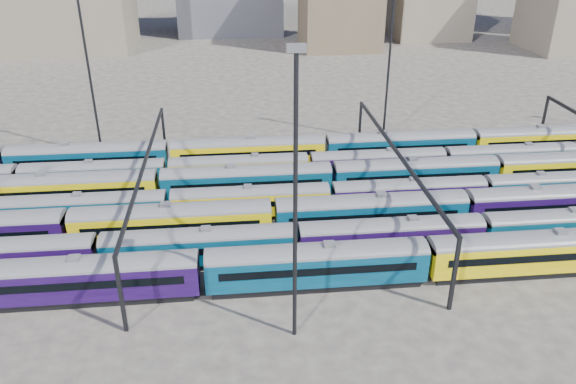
{
  "coord_description": "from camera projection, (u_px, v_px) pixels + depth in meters",
  "views": [
    {
      "loc": [
        -9.61,
        -60.96,
        33.63
      ],
      "look_at": [
        -3.26,
        0.4,
        3.0
      ],
      "focal_mm": 35.0,
      "sensor_mm": 36.0,
      "label": 1
    }
  ],
  "objects": [
    {
      "name": "mast_3",
      "position": [
        390.0,
        56.0,
        86.71
      ],
      "size": [
        1.4,
        0.5,
        25.6
      ],
      "color": "black",
      "rests_on": "ground"
    },
    {
      "name": "gantry_2",
      "position": [
        397.0,
        161.0,
        68.06
      ],
      "size": [
        0.35,
        40.35,
        8.03
      ],
      "color": "black",
      "rests_on": "ground"
    },
    {
      "name": "mast_1",
      "position": [
        88.0,
        66.0,
        80.78
      ],
      "size": [
        1.4,
        0.5,
        25.6
      ],
      "color": "black",
      "rests_on": "ground"
    },
    {
      "name": "rake_1",
      "position": [
        296.0,
        238.0,
        59.75
      ],
      "size": [
        123.2,
        3.0,
        5.06
      ],
      "color": "black",
      "rests_on": "ground"
    },
    {
      "name": "rake_0",
      "position": [
        534.0,
        249.0,
        57.39
      ],
      "size": [
        111.95,
        3.28,
        5.53
      ],
      "color": "black",
      "rests_on": "ground"
    },
    {
      "name": "rake_5",
      "position": [
        239.0,
        166.0,
        77.11
      ],
      "size": [
        135.91,
        2.84,
        4.77
      ],
      "color": "black",
      "rests_on": "ground"
    },
    {
      "name": "rake_6",
      "position": [
        248.0,
        149.0,
        81.52
      ],
      "size": [
        158.11,
        3.3,
        5.57
      ],
      "color": "black",
      "rests_on": "ground"
    },
    {
      "name": "rake_2",
      "position": [
        371.0,
        209.0,
        64.93
      ],
      "size": [
        113.16,
        3.31,
        5.59
      ],
      "color": "black",
      "rests_on": "ground"
    },
    {
      "name": "mast_2",
      "position": [
        295.0,
        194.0,
        43.88
      ],
      "size": [
        1.4,
        0.5,
        25.6
      ],
      "color": "black",
      "rests_on": "ground"
    },
    {
      "name": "gantry_1",
      "position": [
        146.0,
        171.0,
        65.29
      ],
      "size": [
        0.35,
        40.35,
        8.03
      ],
      "color": "black",
      "rests_on": "ground"
    },
    {
      "name": "rake_3",
      "position": [
        251.0,
        199.0,
        68.3
      ],
      "size": [
        98.24,
        2.88,
        4.84
      ],
      "color": "black",
      "rests_on": "ground"
    },
    {
      "name": "rake_4",
      "position": [
        332.0,
        175.0,
        73.6
      ],
      "size": [
        133.86,
        3.26,
        5.51
      ],
      "color": "black",
      "rests_on": "ground"
    },
    {
      "name": "ground",
      "position": [
        314.0,
        214.0,
        70.15
      ],
      "size": [
        500.0,
        500.0,
        0.0
      ],
      "primitive_type": "plane",
      "color": "#3C3733",
      "rests_on": "ground"
    }
  ]
}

